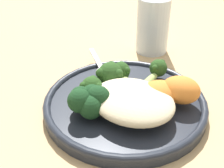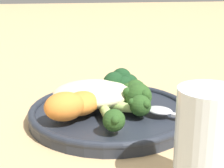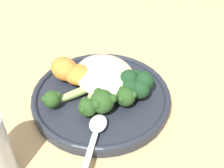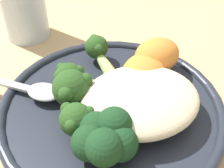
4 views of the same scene
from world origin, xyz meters
name	(u,v)px [view 1 (image 1 of 4)]	position (x,y,z in m)	size (l,w,h in m)	color
ground_plane	(125,109)	(0.00, 0.00, 0.00)	(4.00, 4.00, 0.00)	tan
plate	(126,104)	(0.00, 0.00, 0.01)	(0.26, 0.26, 0.02)	#232833
quinoa_mound	(133,101)	(-0.03, 0.02, 0.04)	(0.13, 0.11, 0.03)	beige
broccoli_stalk_0	(153,75)	(-0.01, -0.07, 0.03)	(0.03, 0.12, 0.03)	#9EBC66
broccoli_stalk_1	(123,78)	(0.02, -0.03, 0.04)	(0.09, 0.08, 0.03)	#9EBC66
broccoli_stalk_2	(113,78)	(0.03, -0.01, 0.04)	(0.11, 0.06, 0.04)	#9EBC66
broccoli_stalk_3	(100,90)	(0.03, 0.02, 0.04)	(0.11, 0.06, 0.03)	#9EBC66
broccoli_stalk_4	(106,98)	(0.01, 0.03, 0.03)	(0.07, 0.07, 0.03)	#9EBC66
sweet_potato_chunk_0	(181,90)	(-0.07, -0.04, 0.04)	(0.06, 0.05, 0.04)	orange
sweet_potato_chunk_1	(159,93)	(-0.05, -0.02, 0.04)	(0.06, 0.05, 0.03)	orange
sweet_potato_chunk_2	(152,96)	(-0.04, -0.01, 0.04)	(0.05, 0.04, 0.03)	orange
kale_tuft	(88,100)	(0.02, 0.06, 0.04)	(0.06, 0.06, 0.04)	#193D1E
spoon	(102,69)	(0.08, -0.04, 0.03)	(0.11, 0.09, 0.01)	silver
water_glass	(153,25)	(0.07, -0.21, 0.06)	(0.07, 0.07, 0.12)	silver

